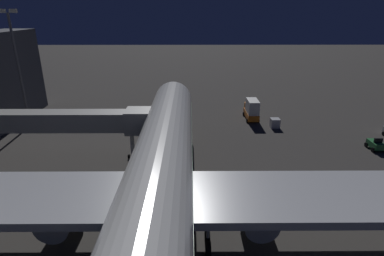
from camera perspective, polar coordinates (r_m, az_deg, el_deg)
name	(u,v)px	position (r m, az deg, el deg)	size (l,w,h in m)	color
ground_plane	(167,187)	(36.44, -4.70, -10.73)	(320.00, 320.00, 0.00)	#383533
airliner_at_gate	(158,184)	(26.59, -6.31, -10.23)	(50.76, 58.66, 19.27)	silver
jet_bridge	(78,121)	(43.17, -20.29, 1.20)	(22.35, 3.40, 7.01)	#9E9E99
apron_floodlight_mast	(18,63)	(58.89, -29.56, 10.48)	(2.90, 0.50, 19.35)	#59595E
baggage_tug_lead	(376,145)	(52.41, 30.84, -2.65)	(1.86, 2.57, 1.95)	#287038
catering_truck	(252,109)	(58.35, 10.97, 3.40)	(2.36, 5.61, 3.88)	orange
baggage_container_near_belt	(275,123)	(55.47, 15.07, 0.89)	(1.53, 1.53, 1.60)	#B7BABF
traffic_cone_nose_port	(187,125)	(54.18, -0.92, 0.57)	(0.36, 0.36, 0.55)	orange
traffic_cone_nose_starboard	(162,125)	(54.40, -5.56, 0.55)	(0.36, 0.36, 0.55)	orange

